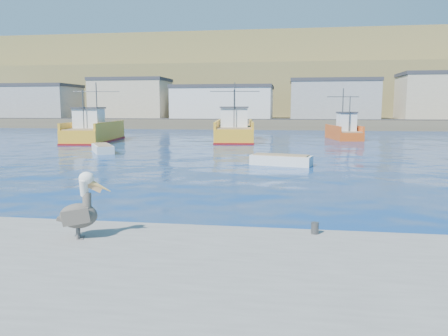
# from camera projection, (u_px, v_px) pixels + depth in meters

# --- Properties ---
(ground) EXTENTS (260.00, 260.00, 0.00)m
(ground) POSITION_uv_depth(u_px,v_px,m) (221.00, 216.00, 15.17)
(ground) COLOR navy
(ground) RESTS_ON ground
(dock_bollards) EXTENTS (36.20, 0.20, 0.30)m
(dock_bollards) POSITION_uv_depth(u_px,v_px,m) (223.00, 224.00, 11.66)
(dock_bollards) COLOR #4C4C4C
(dock_bollards) RESTS_ON dock
(far_shore) EXTENTS (200.00, 81.00, 24.00)m
(far_shore) POSITION_uv_depth(u_px,v_px,m) (282.00, 88.00, 120.87)
(far_shore) COLOR brown
(far_shore) RESTS_ON ground
(trawler_yellow_a) EXTENTS (5.33, 11.80, 6.53)m
(trawler_yellow_a) POSITION_uv_depth(u_px,v_px,m) (94.00, 132.00, 47.83)
(trawler_yellow_a) COLOR gold
(trawler_yellow_a) RESTS_ON ground
(trawler_yellow_b) EXTENTS (5.65, 12.31, 6.60)m
(trawler_yellow_b) POSITION_uv_depth(u_px,v_px,m) (234.00, 131.00, 49.05)
(trawler_yellow_b) COLOR gold
(trawler_yellow_b) RESTS_ON ground
(boat_orange) EXTENTS (3.85, 7.50, 5.93)m
(boat_orange) POSITION_uv_depth(u_px,v_px,m) (344.00, 131.00, 50.79)
(boat_orange) COLOR #D24C16
(boat_orange) RESTS_ON ground
(skiff_mid) EXTENTS (4.13, 2.28, 0.85)m
(skiff_mid) POSITION_uv_depth(u_px,v_px,m) (281.00, 161.00, 28.37)
(skiff_mid) COLOR silver
(skiff_mid) RESTS_ON ground
(skiff_extra) EXTENTS (3.17, 4.02, 0.84)m
(skiff_extra) POSITION_uv_depth(u_px,v_px,m) (103.00, 149.00, 36.27)
(skiff_extra) COLOR silver
(skiff_extra) RESTS_ON ground
(pelican) EXTENTS (1.34, 0.80, 1.68)m
(pelican) POSITION_uv_depth(u_px,v_px,m) (80.00, 210.00, 10.86)
(pelican) COLOR #595451
(pelican) RESTS_ON dock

